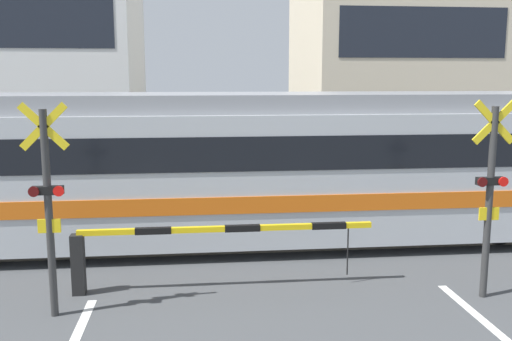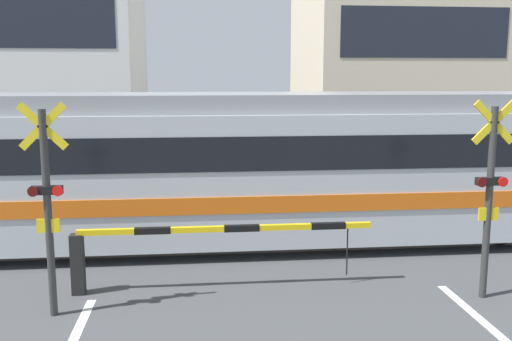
{
  "view_description": "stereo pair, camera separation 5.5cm",
  "coord_description": "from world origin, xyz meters",
  "px_view_note": "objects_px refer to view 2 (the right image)",
  "views": [
    {
      "loc": [
        -1.24,
        -1.68,
        3.48
      ],
      "look_at": [
        0.0,
        9.53,
        1.6
      ],
      "focal_mm": 40.0,
      "sensor_mm": 36.0,
      "label": 1
    },
    {
      "loc": [
        -1.18,
        -1.69,
        3.48
      ],
      "look_at": [
        0.0,
        9.53,
        1.6
      ],
      "focal_mm": 40.0,
      "sensor_mm": 36.0,
      "label": 2
    }
  ],
  "objects_px": {
    "crossing_barrier_near": "(171,243)",
    "crossing_barrier_far": "(306,180)",
    "crossing_signal_right": "(490,191)",
    "commuter_train": "(171,165)",
    "crossing_signal_left": "(47,201)",
    "pedestrian": "(217,162)"
  },
  "relations": [
    {
      "from": "crossing_barrier_near",
      "to": "crossing_barrier_far",
      "type": "relative_size",
      "value": 1.0
    },
    {
      "from": "crossing_barrier_near",
      "to": "crossing_signal_right",
      "type": "distance_m",
      "value": 5.08
    },
    {
      "from": "commuter_train",
      "to": "crossing_signal_right",
      "type": "xyz_separation_m",
      "value": [
        5.01,
        -3.4,
        0.04
      ]
    },
    {
      "from": "crossing_barrier_near",
      "to": "crossing_barrier_far",
      "type": "distance_m",
      "value": 6.2
    },
    {
      "from": "crossing_barrier_far",
      "to": "crossing_signal_left",
      "type": "distance_m",
      "value": 7.89
    },
    {
      "from": "crossing_signal_right",
      "to": "crossing_barrier_near",
      "type": "bearing_deg",
      "value": 170.63
    },
    {
      "from": "crossing_signal_left",
      "to": "pedestrian",
      "type": "distance_m",
      "value": 9.13
    },
    {
      "from": "crossing_barrier_far",
      "to": "pedestrian",
      "type": "xyz_separation_m",
      "value": [
        -2.2,
        2.58,
        0.13
      ]
    },
    {
      "from": "crossing_barrier_near",
      "to": "pedestrian",
      "type": "xyz_separation_m",
      "value": [
        1.05,
        7.86,
        0.13
      ]
    },
    {
      "from": "commuter_train",
      "to": "crossing_signal_right",
      "type": "relative_size",
      "value": 6.99
    },
    {
      "from": "pedestrian",
      "to": "crossing_signal_right",
      "type": "bearing_deg",
      "value": -65.89
    },
    {
      "from": "crossing_barrier_near",
      "to": "pedestrian",
      "type": "relative_size",
      "value": 3.01
    },
    {
      "from": "crossing_signal_left",
      "to": "crossing_signal_right",
      "type": "relative_size",
      "value": 1.0
    },
    {
      "from": "crossing_barrier_near",
      "to": "pedestrian",
      "type": "bearing_deg",
      "value": 82.38
    },
    {
      "from": "crossing_signal_right",
      "to": "pedestrian",
      "type": "xyz_separation_m",
      "value": [
        -3.88,
        8.68,
        -0.79
      ]
    },
    {
      "from": "commuter_train",
      "to": "pedestrian",
      "type": "bearing_deg",
      "value": 77.91
    },
    {
      "from": "crossing_barrier_far",
      "to": "commuter_train",
      "type": "bearing_deg",
      "value": -141.03
    },
    {
      "from": "crossing_barrier_far",
      "to": "crossing_signal_left",
      "type": "height_order",
      "value": "crossing_signal_left"
    },
    {
      "from": "commuter_train",
      "to": "crossing_signal_right",
      "type": "height_order",
      "value": "commuter_train"
    },
    {
      "from": "crossing_signal_right",
      "to": "pedestrian",
      "type": "height_order",
      "value": "crossing_signal_right"
    },
    {
      "from": "crossing_barrier_far",
      "to": "pedestrian",
      "type": "height_order",
      "value": "pedestrian"
    },
    {
      "from": "crossing_barrier_far",
      "to": "crossing_signal_left",
      "type": "relative_size",
      "value": 1.57
    }
  ]
}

